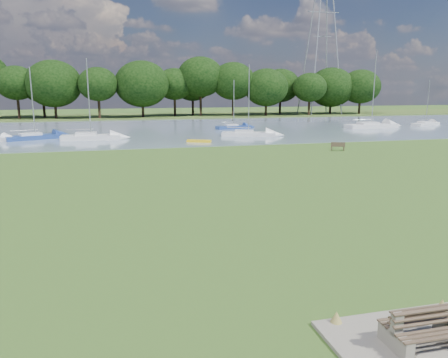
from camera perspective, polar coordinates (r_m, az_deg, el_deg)
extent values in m
plane|color=#536828|center=(23.57, 3.03, -2.88)|extent=(220.00, 220.00, 0.00)
cube|color=gray|center=(64.41, -8.13, 6.40)|extent=(220.00, 40.00, 0.10)
cube|color=#4C6626|center=(94.20, -10.13, 8.02)|extent=(220.00, 20.00, 0.40)
cube|color=gray|center=(11.90, 24.58, -19.25)|extent=(4.20, 3.20, 0.10)
cube|color=gray|center=(11.35, 21.47, -18.98)|extent=(0.24, 1.08, 0.45)
cube|color=gray|center=(11.15, 21.64, -17.16)|extent=(0.23, 0.19, 0.56)
cube|color=brown|center=(11.43, 25.90, -17.78)|extent=(1.85, 0.43, 0.04)
cube|color=brown|center=(11.46, 25.21, -15.89)|extent=(1.85, 0.15, 0.45)
cube|color=brown|center=(11.89, 23.76, -16.40)|extent=(1.85, 0.43, 0.04)
cube|color=brown|center=(11.57, 24.68, -15.57)|extent=(1.85, 0.15, 0.45)
cube|color=brown|center=(43.81, 13.86, 3.92)|extent=(0.22, 0.40, 0.41)
cube|color=brown|center=(43.95, 15.37, 3.87)|extent=(0.22, 0.40, 0.41)
cube|color=brown|center=(43.85, 14.63, 4.16)|extent=(1.39, 0.87, 0.04)
cube|color=brown|center=(43.65, 14.67, 4.41)|extent=(1.26, 0.54, 0.40)
cube|color=yellow|center=(48.59, -3.28, 4.97)|extent=(2.70, 1.69, 0.27)
cylinder|color=#91949B|center=(99.76, 12.06, 17.94)|extent=(0.25, 0.25, 33.61)
cylinder|color=#91949B|center=(101.96, 14.65, 17.69)|extent=(0.25, 0.25, 33.61)
cylinder|color=#91949B|center=(104.16, 10.82, 17.72)|extent=(0.25, 0.25, 33.61)
cylinder|color=#91949B|center=(106.27, 13.33, 17.50)|extent=(0.25, 0.25, 33.61)
cube|color=#91949B|center=(103.67, 12.85, 20.48)|extent=(7.33, 0.16, 0.16)
cylinder|color=black|center=(91.30, -24.69, 8.46)|extent=(0.55, 0.55, 4.17)
ellipsoid|color=black|center=(91.23, -24.97, 11.65)|extent=(7.65, 7.65, 6.50)
cylinder|color=black|center=(90.31, -20.28, 8.88)|extent=(0.55, 0.55, 4.48)
ellipsoid|color=black|center=(90.26, -20.54, 12.35)|extent=(8.74, 8.74, 7.43)
cylinder|color=black|center=(89.89, -15.78, 8.85)|extent=(0.55, 0.55, 3.54)
ellipsoid|color=black|center=(89.80, -15.93, 11.60)|extent=(9.83, 9.83, 8.36)
cylinder|color=black|center=(89.98, -11.27, 9.17)|extent=(0.55, 0.55, 3.85)
ellipsoid|color=black|center=(89.90, -11.39, 12.17)|extent=(7.65, 7.65, 6.50)
cylinder|color=black|center=(90.61, -6.79, 9.43)|extent=(0.55, 0.55, 4.17)
ellipsoid|color=black|center=(90.55, -6.87, 12.65)|extent=(8.74, 8.74, 7.43)
cylinder|color=black|center=(91.78, -2.40, 9.63)|extent=(0.55, 0.55, 4.48)
ellipsoid|color=black|center=(91.73, -2.43, 13.05)|extent=(9.83, 9.83, 8.36)
cylinder|color=black|center=(93.48, 1.86, 9.38)|extent=(0.55, 0.55, 3.54)
ellipsoid|color=black|center=(93.40, 1.88, 12.03)|extent=(7.65, 7.65, 6.50)
cylinder|color=black|center=(95.65, 5.95, 9.47)|extent=(0.55, 0.55, 3.85)
ellipsoid|color=black|center=(95.57, 6.02, 12.30)|extent=(8.74, 8.74, 7.43)
cylinder|color=black|center=(98.26, 9.85, 9.52)|extent=(0.55, 0.55, 4.17)
ellipsoid|color=black|center=(98.20, 9.95, 12.49)|extent=(9.83, 9.83, 8.36)
cylinder|color=black|center=(101.29, 13.52, 9.52)|extent=(0.55, 0.55, 4.48)
ellipsoid|color=black|center=(101.25, 13.68, 12.62)|extent=(7.65, 7.65, 6.50)
cylinder|color=black|center=(104.73, 16.95, 9.15)|extent=(0.55, 0.55, 3.54)
ellipsoid|color=black|center=(104.65, 17.10, 11.51)|extent=(8.74, 8.74, 7.43)
cube|color=silver|center=(53.17, -16.97, 5.35)|extent=(6.73, 2.07, 0.79)
cube|color=silver|center=(53.16, -17.58, 5.83)|extent=(2.38, 1.54, 0.51)
cylinder|color=#A5A8AD|center=(52.89, -17.27, 10.16)|extent=(0.14, 0.14, 8.58)
cube|color=navy|center=(55.90, -23.41, 5.15)|extent=(6.79, 4.41, 0.71)
cube|color=silver|center=(55.72, -23.97, 5.53)|extent=(2.71, 2.28, 0.46)
cylinder|color=#A5A8AD|center=(55.64, -23.75, 9.27)|extent=(0.12, 0.12, 7.76)
cube|color=silver|center=(54.96, 3.22, 5.97)|extent=(6.87, 3.97, 0.66)
cube|color=silver|center=(54.94, 2.66, 6.40)|extent=(2.68, 2.15, 0.42)
cylinder|color=#A5A8AD|center=(54.69, 3.27, 10.42)|extent=(0.11, 0.11, 8.24)
cube|color=silver|center=(69.98, 18.70, 6.69)|extent=(8.34, 2.91, 0.80)
cube|color=silver|center=(69.55, 18.29, 7.09)|extent=(3.00, 2.02, 0.51)
cylinder|color=#A5A8AD|center=(69.76, 19.01, 11.23)|extent=(0.14, 0.14, 10.77)
cube|color=silver|center=(77.62, 24.85, 6.61)|extent=(6.02, 3.70, 0.61)
cube|color=silver|center=(77.19, 24.70, 6.87)|extent=(2.37, 1.95, 0.39)
cylinder|color=#A5A8AD|center=(77.45, 25.08, 9.18)|extent=(0.11, 0.11, 6.75)
cube|color=navy|center=(64.68, 1.28, 6.86)|extent=(5.49, 2.46, 0.62)
cube|color=silver|center=(64.46, 0.94, 7.18)|extent=(2.04, 1.50, 0.40)
cylinder|color=#A5A8AD|center=(64.47, 1.29, 9.89)|extent=(0.11, 0.11, 6.58)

